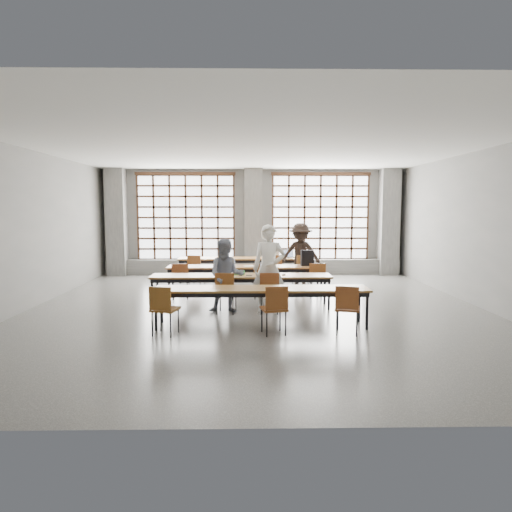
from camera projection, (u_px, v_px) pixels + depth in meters
The scene contains 40 objects.
floor at pixel (256, 309), 10.06m from camera, with size 11.00×11.00×0.00m, color #52524F.
ceiling at pixel (256, 147), 9.69m from camera, with size 11.00×11.00×0.00m, color silver.
wall_back at pixel (253, 222), 15.35m from camera, with size 10.00×10.00×0.00m, color #61615F.
wall_front at pixel (267, 256), 4.41m from camera, with size 10.00×10.00×0.00m, color #61615F.
wall_left at pixel (24, 230), 9.79m from camera, with size 11.00×11.00×0.00m, color #61615F.
wall_right at pixel (485, 229), 9.97m from camera, with size 11.00×11.00×0.00m, color #61615F.
column_left at pixel (117, 222), 14.99m from camera, with size 0.60×0.55×3.50m, color #51514E.
column_mid at pixel (253, 222), 15.07m from camera, with size 0.60×0.55×3.50m, color #51514E.
column_right at pixel (389, 222), 15.15m from camera, with size 0.60×0.55×3.50m, color #51514E.
window_left at pixel (186, 218), 15.21m from camera, with size 3.32×0.12×3.00m.
window_right at pixel (320, 217), 15.29m from camera, with size 3.32×0.12×3.00m.
sill_ledge at pixel (253, 267), 15.30m from camera, with size 9.80×0.35×0.50m, color #51514E.
desk_row_a at pixel (245, 260), 13.68m from camera, with size 4.00×0.70×0.73m.
desk_row_b at pixel (245, 268), 11.74m from camera, with size 4.00×0.70×0.73m.
desk_row_c at pixel (241, 278), 10.15m from camera, with size 4.00×0.70×0.73m.
desk_row_d at pixel (261, 291), 8.52m from camera, with size 4.00×0.70×0.73m.
chair_back_left at pixel (196, 267), 13.05m from camera, with size 0.52×0.52×0.88m.
chair_back_mid at pixel (274, 267), 13.09m from camera, with size 0.52×0.52×0.88m.
chair_back_right at pixel (302, 267), 13.10m from camera, with size 0.52×0.52×0.88m.
chair_mid_left at pixel (180, 277), 11.10m from camera, with size 0.48×0.48×0.88m.
chair_mid_centre at pixel (262, 277), 11.13m from camera, with size 0.43×0.44×0.88m.
chair_mid_right at pixel (318, 277), 11.16m from camera, with size 0.51×0.51×0.88m.
chair_front_left at pixel (226, 289), 9.53m from camera, with size 0.48×0.48×0.88m.
chair_front_right at pixel (269, 288), 9.55m from camera, with size 0.42×0.43×0.88m.
chair_near_left at pixel (163, 305), 7.88m from camera, with size 0.51×0.51×0.88m.
chair_near_mid at pixel (275, 305), 7.92m from camera, with size 0.50×0.50×0.88m.
chair_near_right at pixel (347, 305), 7.94m from camera, with size 0.51×0.52×0.88m.
student_male at pixel (269, 269), 9.63m from camera, with size 0.68×0.45×1.87m, color white.
student_female at pixel (226, 276), 9.63m from camera, with size 0.76×0.59×1.57m, color #19264B.
student_back at pixel (301, 254), 13.19m from camera, with size 1.15×0.66×1.78m, color black.
laptop_front at pixel (266, 272), 10.25m from camera, with size 0.44×0.40×0.26m.
laptop_back at pixel (289, 255), 13.80m from camera, with size 0.45×0.42×0.26m.
mouse at pixel (284, 274), 10.14m from camera, with size 0.10×0.06×0.04m, color white.
green_box at pixel (239, 273), 10.21m from camera, with size 0.25×0.09×0.09m, color green.
phone at pixel (249, 275), 10.04m from camera, with size 0.13×0.06×0.01m, color black.
paper_sheet_a at pixel (222, 266), 11.77m from camera, with size 0.30×0.21×0.00m, color white.
paper_sheet_c at pixel (249, 266), 11.73m from camera, with size 0.30×0.21×0.00m, color white.
backpack at pixel (307, 258), 11.79m from camera, with size 0.32×0.20×0.40m, color black.
plastic_bag at pixel (275, 253), 13.73m from camera, with size 0.26×0.21×0.29m, color white.
red_pouch at pixel (165, 307), 7.96m from camera, with size 0.20×0.08×0.06m, color red.
Camera 1 is at (-0.19, -9.88, 2.21)m, focal length 32.00 mm.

